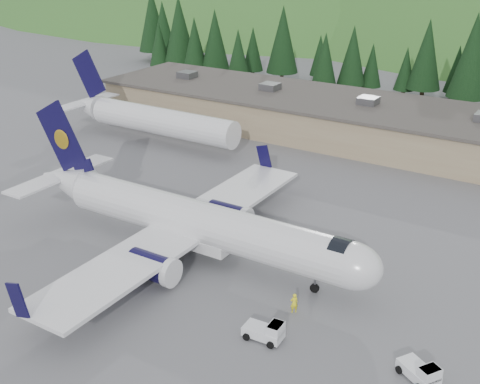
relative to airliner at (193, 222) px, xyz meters
name	(u,v)px	position (x,y,z in m)	size (l,w,h in m)	color
ground	(203,257)	(1.04, 0.01, -3.14)	(600.00, 600.00, 0.00)	slate
airliner	(193,222)	(0.00, 0.00, 0.00)	(35.41, 33.17, 11.80)	white
second_airliner	(147,118)	(-23.88, 22.01, 0.18)	(27.50, 11.00, 10.05)	white
baggage_tug_a	(267,331)	(11.52, -7.16, -2.48)	(2.87, 1.83, 1.49)	white
baggage_tug_b	(421,373)	(21.86, -5.65, -2.48)	(3.08, 2.67, 1.47)	white
terminal_building	(332,117)	(-3.97, 38.01, -0.52)	(71.00, 17.00, 6.10)	#907A5A
ramp_worker	(294,303)	(11.61, -3.23, -2.34)	(0.59, 0.39, 1.61)	#FFF31F
tree_line	(380,53)	(-6.18, 61.77, 4.49)	(112.52, 17.96, 14.32)	black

